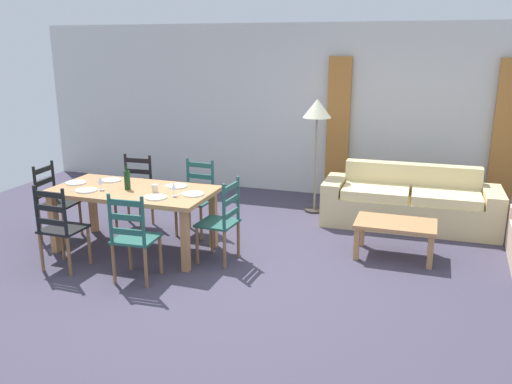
# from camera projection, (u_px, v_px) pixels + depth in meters

# --- Properties ---
(ground_plane) EXTENTS (9.60, 9.60, 0.02)m
(ground_plane) POSITION_uv_depth(u_px,v_px,m) (236.00, 268.00, 5.83)
(ground_plane) COLOR #403B4D
(wall_far) EXTENTS (9.60, 0.16, 2.70)m
(wall_far) POSITION_uv_depth(u_px,v_px,m) (308.00, 110.00, 8.47)
(wall_far) COLOR silver
(wall_far) RESTS_ON ground_plane
(curtain_panel_left) EXTENTS (0.35, 0.08, 2.20)m
(curtain_panel_left) POSITION_uv_depth(u_px,v_px,m) (338.00, 129.00, 8.25)
(curtain_panel_left) COLOR #B37132
(curtain_panel_left) RESTS_ON ground_plane
(curtain_panel_right) EXTENTS (0.35, 0.08, 2.20)m
(curtain_panel_right) POSITION_uv_depth(u_px,v_px,m) (505.00, 137.00, 7.51)
(curtain_panel_right) COLOR #B37132
(curtain_panel_right) RESTS_ON ground_plane
(dining_table) EXTENTS (1.90, 0.96, 0.75)m
(dining_table) POSITION_uv_depth(u_px,v_px,m) (133.00, 196.00, 6.16)
(dining_table) COLOR #B57E4E
(dining_table) RESTS_ON ground_plane
(dining_chair_near_left) EXTENTS (0.43, 0.41, 0.96)m
(dining_chair_near_left) POSITION_uv_depth(u_px,v_px,m) (60.00, 228.00, 5.65)
(dining_chair_near_left) COLOR black
(dining_chair_near_left) RESTS_ON ground_plane
(dining_chair_near_right) EXTENTS (0.44, 0.42, 0.96)m
(dining_chair_near_right) POSITION_uv_depth(u_px,v_px,m) (134.00, 238.00, 5.36)
(dining_chair_near_right) COLOR #22584D
(dining_chair_near_right) RESTS_ON ground_plane
(dining_chair_far_left) EXTENTS (0.44, 0.43, 0.96)m
(dining_chair_far_left) POSITION_uv_depth(u_px,v_px,m) (135.00, 192.00, 7.03)
(dining_chair_far_left) COLOR black
(dining_chair_far_left) RESTS_ON ground_plane
(dining_chair_far_right) EXTENTS (0.44, 0.43, 0.96)m
(dining_chair_far_right) POSITION_uv_depth(u_px,v_px,m) (196.00, 197.00, 6.77)
(dining_chair_far_right) COLOR #225852
(dining_chair_far_right) RESTS_ON ground_plane
(dining_chair_head_west) EXTENTS (0.43, 0.45, 0.96)m
(dining_chair_head_west) POSITION_uv_depth(u_px,v_px,m) (55.00, 202.00, 6.59)
(dining_chair_head_west) COLOR black
(dining_chair_head_west) RESTS_ON ground_plane
(dining_chair_head_east) EXTENTS (0.43, 0.45, 0.96)m
(dining_chair_head_east) POSITION_uv_depth(u_px,v_px,m) (222.00, 221.00, 5.87)
(dining_chair_head_east) COLOR #25564D
(dining_chair_head_east) RESTS_ON ground_plane
(dinner_plate_near_left) EXTENTS (0.24, 0.24, 0.02)m
(dinner_plate_near_left) POSITION_uv_depth(u_px,v_px,m) (86.00, 190.00, 6.04)
(dinner_plate_near_left) COLOR white
(dinner_plate_near_left) RESTS_ON dining_table
(fork_near_left) EXTENTS (0.02, 0.17, 0.01)m
(fork_near_left) POSITION_uv_depth(u_px,v_px,m) (76.00, 190.00, 6.09)
(fork_near_left) COLOR silver
(fork_near_left) RESTS_ON dining_table
(dinner_plate_near_right) EXTENTS (0.24, 0.24, 0.02)m
(dinner_plate_near_right) POSITION_uv_depth(u_px,v_px,m) (156.00, 197.00, 5.77)
(dinner_plate_near_right) COLOR white
(dinner_plate_near_right) RESTS_ON dining_table
(fork_near_right) EXTENTS (0.02, 0.17, 0.01)m
(fork_near_right) POSITION_uv_depth(u_px,v_px,m) (144.00, 197.00, 5.81)
(fork_near_right) COLOR silver
(fork_near_right) RESTS_ON dining_table
(dinner_plate_far_left) EXTENTS (0.24, 0.24, 0.02)m
(dinner_plate_far_left) POSITION_uv_depth(u_px,v_px,m) (111.00, 180.00, 6.50)
(dinner_plate_far_left) COLOR white
(dinner_plate_far_left) RESTS_ON dining_table
(fork_far_left) EXTENTS (0.02, 0.17, 0.01)m
(fork_far_left) POSITION_uv_depth(u_px,v_px,m) (101.00, 180.00, 6.55)
(fork_far_left) COLOR silver
(fork_far_left) RESTS_ON dining_table
(dinner_plate_far_right) EXTENTS (0.24, 0.24, 0.02)m
(dinner_plate_far_right) POSITION_uv_depth(u_px,v_px,m) (177.00, 186.00, 6.22)
(dinner_plate_far_right) COLOR white
(dinner_plate_far_right) RESTS_ON dining_table
(fork_far_right) EXTENTS (0.03, 0.17, 0.01)m
(fork_far_right) POSITION_uv_depth(u_px,v_px,m) (166.00, 186.00, 6.27)
(fork_far_right) COLOR silver
(fork_far_right) RESTS_ON dining_table
(dinner_plate_head_west) EXTENTS (0.24, 0.24, 0.02)m
(dinner_plate_head_west) POSITION_uv_depth(u_px,v_px,m) (76.00, 183.00, 6.37)
(dinner_plate_head_west) COLOR white
(dinner_plate_head_west) RESTS_ON dining_table
(fork_head_west) EXTENTS (0.03, 0.17, 0.01)m
(fork_head_west) POSITION_uv_depth(u_px,v_px,m) (66.00, 182.00, 6.42)
(fork_head_west) COLOR silver
(fork_head_west) RESTS_ON dining_table
(dinner_plate_head_east) EXTENTS (0.24, 0.24, 0.02)m
(dinner_plate_head_east) POSITION_uv_depth(u_px,v_px,m) (193.00, 194.00, 5.89)
(dinner_plate_head_east) COLOR white
(dinner_plate_head_east) RESTS_ON dining_table
(fork_head_east) EXTENTS (0.03, 0.17, 0.01)m
(fork_head_east) POSITION_uv_depth(u_px,v_px,m) (181.00, 193.00, 5.94)
(fork_head_east) COLOR silver
(fork_head_east) RESTS_ON dining_table
(wine_bottle) EXTENTS (0.07, 0.07, 0.32)m
(wine_bottle) POSITION_uv_depth(u_px,v_px,m) (127.00, 180.00, 6.08)
(wine_bottle) COLOR #143819
(wine_bottle) RESTS_ON dining_table
(wine_glass_near_left) EXTENTS (0.06, 0.06, 0.16)m
(wine_glass_near_left) POSITION_uv_depth(u_px,v_px,m) (100.00, 181.00, 6.06)
(wine_glass_near_left) COLOR white
(wine_glass_near_left) RESTS_ON dining_table
(wine_glass_near_right) EXTENTS (0.06, 0.06, 0.16)m
(wine_glass_near_right) POSITION_uv_depth(u_px,v_px,m) (174.00, 187.00, 5.81)
(wine_glass_near_right) COLOR white
(wine_glass_near_right) RESTS_ON dining_table
(coffee_cup_primary) EXTENTS (0.07, 0.07, 0.09)m
(coffee_cup_primary) POSITION_uv_depth(u_px,v_px,m) (155.00, 188.00, 5.99)
(coffee_cup_primary) COLOR beige
(coffee_cup_primary) RESTS_ON dining_table
(couch) EXTENTS (2.30, 0.85, 0.80)m
(couch) POSITION_uv_depth(u_px,v_px,m) (409.00, 204.00, 7.12)
(couch) COLOR beige
(couch) RESTS_ON ground_plane
(coffee_table) EXTENTS (0.90, 0.56, 0.42)m
(coffee_table) POSITION_uv_depth(u_px,v_px,m) (395.00, 227.00, 6.03)
(coffee_table) COLOR #B57E4E
(coffee_table) RESTS_ON ground_plane
(standing_lamp) EXTENTS (0.40, 0.40, 1.64)m
(standing_lamp) POSITION_uv_depth(u_px,v_px,m) (317.00, 115.00, 7.40)
(standing_lamp) COLOR #332D28
(standing_lamp) RESTS_ON ground_plane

